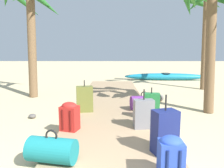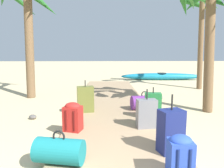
{
  "view_description": "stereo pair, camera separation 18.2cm",
  "coord_description": "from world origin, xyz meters",
  "views": [
    {
      "loc": [
        -0.0,
        -1.28,
        1.48
      ],
      "look_at": [
        0.02,
        4.87,
        0.55
      ],
      "focal_mm": 33.7,
      "sensor_mm": 36.0,
      "label": 1
    },
    {
      "loc": [
        -0.19,
        -1.27,
        1.48
      ],
      "look_at": [
        0.02,
        4.87,
        0.55
      ],
      "focal_mm": 33.7,
      "sensor_mm": 36.0,
      "label": 2
    }
  ],
  "objects": [
    {
      "name": "ground_plane",
      "position": [
        0.0,
        3.54,
        0.0
      ],
      "size": [
        60.0,
        60.0,
        0.0
      ],
      "primitive_type": "plane",
      "color": "#CCB789"
    },
    {
      "name": "boardwalk",
      "position": [
        0.0,
        4.43,
        0.04
      ],
      "size": [
        1.9,
        8.85,
        0.08
      ],
      "primitive_type": "cube",
      "color": "tan",
      "rests_on": "ground"
    },
    {
      "name": "duffel_bag_purple",
      "position": [
        0.78,
        3.77,
        0.25
      ],
      "size": [
        0.68,
        0.43,
        0.46
      ],
      "color": "#6B2D84",
      "rests_on": "boardwalk"
    },
    {
      "name": "backpack_red",
      "position": [
        -0.77,
        2.39,
        0.35
      ],
      "size": [
        0.36,
        0.32,
        0.52
      ],
      "color": "red",
      "rests_on": "boardwalk"
    },
    {
      "name": "suitcase_navy",
      "position": [
        0.73,
        1.51,
        0.39
      ],
      "size": [
        0.38,
        0.32,
        0.84
      ],
      "color": "navy",
      "rests_on": "boardwalk"
    },
    {
      "name": "duffel_bag_teal",
      "position": [
        -0.77,
        1.26,
        0.24
      ],
      "size": [
        0.67,
        0.44,
        0.44
      ],
      "color": "#197A7F",
      "rests_on": "boardwalk"
    },
    {
      "name": "suitcase_green",
      "position": [
        0.83,
        3.03,
        0.36
      ],
      "size": [
        0.36,
        0.23,
        0.68
      ],
      "color": "#237538",
      "rests_on": "boardwalk"
    },
    {
      "name": "suitcase_olive",
      "position": [
        -0.65,
        3.58,
        0.39
      ],
      "size": [
        0.42,
        0.29,
        0.76
      ],
      "color": "olive",
      "rests_on": "boardwalk"
    },
    {
      "name": "backpack_blue",
      "position": [
        0.65,
        0.89,
        0.34
      ],
      "size": [
        0.27,
        0.26,
        0.5
      ],
      "color": "#2847B7",
      "rests_on": "boardwalk"
    },
    {
      "name": "suitcase_grey",
      "position": [
        0.59,
        2.5,
        0.35
      ],
      "size": [
        0.38,
        0.24,
        0.73
      ],
      "color": "slate",
      "rests_on": "boardwalk"
    },
    {
      "name": "palm_tree_far_left",
      "position": [
        -2.68,
        5.83,
        2.94
      ],
      "size": [
        2.13,
        2.21,
        3.92
      ],
      "color": "brown",
      "rests_on": "ground"
    },
    {
      "name": "palm_tree_far_right",
      "position": [
        3.63,
        7.22,
        3.19
      ],
      "size": [
        2.05,
        2.09,
        3.96
      ],
      "color": "brown",
      "rests_on": "ground"
    },
    {
      "name": "kayak",
      "position": [
        2.86,
        9.87,
        0.19
      ],
      "size": [
        4.38,
        0.76,
        0.38
      ],
      "color": "teal",
      "rests_on": "ground"
    },
    {
      "name": "rock_left_mid",
      "position": [
        -1.81,
        3.33,
        0.05
      ],
      "size": [
        0.24,
        0.24,
        0.1
      ],
      "primitive_type": "ellipsoid",
      "rotation": [
        0.0,
        0.0,
        2.41
      ],
      "color": "#5B5651",
      "rests_on": "ground"
    },
    {
      "name": "rock_right_near",
      "position": [
        1.45,
        4.97,
        0.11
      ],
      "size": [
        0.37,
        0.38,
        0.22
      ],
      "primitive_type": "ellipsoid",
      "rotation": [
        0.0,
        0.0,
        0.88
      ],
      "color": "slate",
      "rests_on": "ground"
    }
  ]
}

